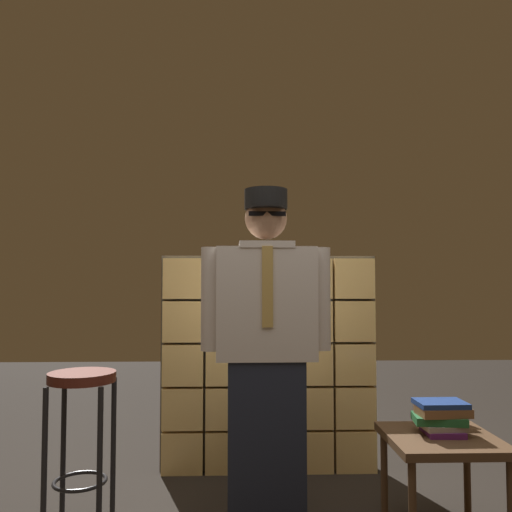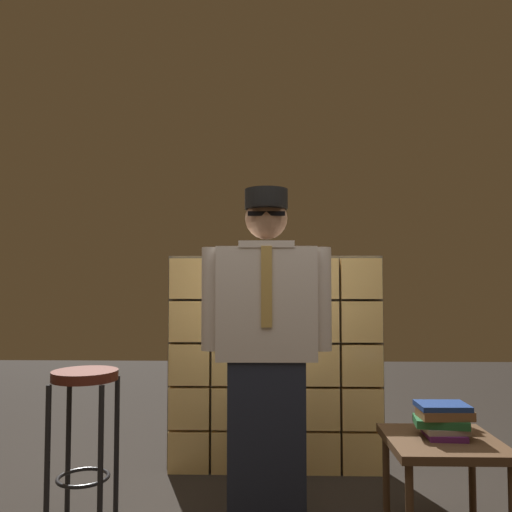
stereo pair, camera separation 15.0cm
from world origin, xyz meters
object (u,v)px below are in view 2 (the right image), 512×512
standing_person (266,346)px  side_table (443,453)px  book_stack (443,420)px  bar_stool (84,409)px

standing_person → side_table: standing_person is taller
standing_person → book_stack: bearing=-14.9°
bar_stool → standing_person: bearing=2.9°
standing_person → side_table: bearing=-16.4°
bar_stool → book_stack: bar_stool is taller
side_table → standing_person: bearing=164.3°
side_table → book_stack: size_ratio=1.92×
side_table → bar_stool: bearing=174.0°
bar_stool → side_table: bar_stool is taller
standing_person → bar_stool: standing_person is taller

